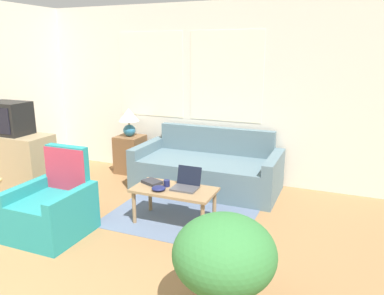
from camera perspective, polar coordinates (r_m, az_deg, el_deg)
wall_back at (r=5.76m, az=-0.03°, el=8.48°), size 5.92×0.06×2.60m
rug at (r=4.88m, az=0.24°, el=-8.52°), size 1.68×2.07×0.01m
couch at (r=5.37m, az=2.43°, el=-3.43°), size 2.03×0.94×0.82m
armchair at (r=4.31m, az=-20.26°, el=-8.87°), size 0.71×0.74×0.91m
tv_dresser at (r=5.57m, az=-25.45°, el=-2.42°), size 1.11×0.49×0.85m
television at (r=5.43m, az=-26.21°, el=4.04°), size 0.54×0.38×0.42m
side_table at (r=6.11m, az=-9.37°, el=-1.00°), size 0.41×0.41×0.60m
table_lamp at (r=5.98m, az=-9.60°, el=4.36°), size 0.32×0.32×0.45m
coffee_table at (r=4.26m, az=-2.73°, el=-6.94°), size 0.93×0.48×0.41m
laptop at (r=4.24m, az=-0.86°, el=-5.52°), size 0.29×0.28×0.23m
cup_navy at (r=4.30m, az=-3.88°, el=-5.46°), size 0.07×0.07×0.07m
snack_bowl at (r=4.19m, az=-5.11°, el=-6.21°), size 0.16×0.16×0.05m
book_red at (r=4.41m, az=-6.12°, el=-5.25°), size 0.26×0.23×0.04m
potted_plant at (r=2.78m, az=4.93°, el=-16.52°), size 0.75×0.75×0.81m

